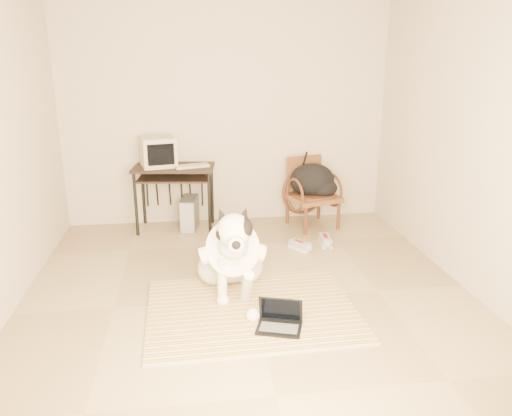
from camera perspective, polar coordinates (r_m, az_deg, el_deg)
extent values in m
plane|color=#99845E|center=(4.48, -0.72, -10.37)|extent=(4.50, 4.50, 0.00)
plane|color=#C2B29F|center=(6.25, -3.38, 10.58)|extent=(4.50, 0.00, 4.50)
plane|color=#C2B29F|center=(1.90, 7.65, -5.53)|extent=(4.50, 0.00, 4.50)
plane|color=#C2B29F|center=(4.71, 24.31, 6.87)|extent=(0.00, 4.50, 4.50)
cube|color=gold|center=(3.84, 0.79, -15.38)|extent=(1.75, 0.30, 0.02)
cube|color=#357437|center=(4.06, 0.13, -13.37)|extent=(1.75, 0.30, 0.02)
cube|color=#6D4279|center=(4.29, -0.45, -11.58)|extent=(1.75, 0.30, 0.02)
cube|color=#BF8D41|center=(4.52, -0.97, -9.96)|extent=(1.75, 0.30, 0.02)
cube|color=#C3B297|center=(4.76, -1.43, -8.51)|extent=(1.75, 0.30, 0.02)
sphere|color=silver|center=(4.70, -4.79, -6.90)|extent=(0.31, 0.31, 0.31)
sphere|color=silver|center=(4.72, -1.15, -6.74)|extent=(0.31, 0.31, 0.31)
ellipsoid|color=silver|center=(4.69, -2.96, -6.61)|extent=(0.38, 0.35, 0.31)
ellipsoid|color=silver|center=(4.43, -2.81, -5.08)|extent=(0.39, 0.71, 0.67)
cylinder|color=white|center=(4.44, -2.82, -5.02)|extent=(0.47, 0.61, 0.61)
sphere|color=silver|center=(4.19, -2.62, -4.23)|extent=(0.26, 0.26, 0.26)
sphere|color=silver|center=(4.04, -2.53, -2.61)|extent=(0.29, 0.29, 0.29)
ellipsoid|color=black|center=(4.04, -1.92, -2.34)|extent=(0.22, 0.25, 0.21)
cylinder|color=silver|center=(3.94, -2.37, -3.82)|extent=(0.12, 0.15, 0.12)
sphere|color=black|center=(3.87, -2.27, -4.25)|extent=(0.07, 0.07, 0.07)
cone|color=black|center=(4.06, -3.94, -0.88)|extent=(0.14, 0.14, 0.18)
cone|color=black|center=(4.07, -1.32, -0.78)|extent=(0.14, 0.14, 0.18)
torus|color=white|center=(4.16, -2.61, -3.68)|extent=(0.25, 0.13, 0.23)
cylinder|color=silver|center=(4.30, -3.89, -8.20)|extent=(0.09, 0.13, 0.43)
cylinder|color=silver|center=(4.21, -1.03, -9.10)|extent=(0.09, 0.39, 0.44)
sphere|color=silver|center=(4.36, -3.82, -10.48)|extent=(0.11, 0.11, 0.11)
sphere|color=silver|center=(4.11, -0.36, -12.17)|extent=(0.11, 0.11, 0.11)
cone|color=black|center=(4.99, -3.42, -6.68)|extent=(0.20, 0.43, 0.11)
cube|color=black|center=(4.00, 2.65, -13.56)|extent=(0.40, 0.34, 0.02)
cube|color=#505052|center=(3.99, 2.63, -13.51)|extent=(0.32, 0.23, 0.00)
cube|color=black|center=(4.02, 2.84, -11.48)|extent=(0.35, 0.19, 0.22)
cube|color=black|center=(4.01, 2.82, -11.51)|extent=(0.31, 0.16, 0.20)
cube|color=black|center=(6.04, -9.39, 4.59)|extent=(1.00, 0.64, 0.03)
cube|color=black|center=(6.02, -9.34, 3.35)|extent=(0.89, 0.52, 0.02)
cylinder|color=black|center=(6.01, -13.57, 0.37)|extent=(0.04, 0.04, 0.76)
cylinder|color=black|center=(6.42, -12.74, 1.52)|extent=(0.04, 0.04, 0.76)
cylinder|color=black|center=(5.88, -5.34, 0.41)|extent=(0.04, 0.04, 0.76)
cylinder|color=black|center=(6.30, -5.04, 1.58)|extent=(0.04, 0.04, 0.76)
cube|color=#B1A88A|center=(6.04, -11.12, 6.33)|extent=(0.46, 0.44, 0.35)
cube|color=black|center=(5.86, -10.82, 6.01)|extent=(0.30, 0.08, 0.25)
cube|color=#B1A88A|center=(5.95, -7.36, 4.78)|extent=(0.43, 0.25, 0.03)
cube|color=#505052|center=(6.18, -7.60, -0.58)|extent=(0.24, 0.43, 0.39)
cube|color=#A8A8AC|center=(5.99, -7.89, -1.20)|extent=(0.17, 0.04, 0.37)
cube|color=brown|center=(6.19, 6.54, 1.20)|extent=(0.69, 0.67, 0.06)
cylinder|color=#381B0F|center=(6.18, 6.55, 1.55)|extent=(0.52, 0.52, 0.04)
cube|color=brown|center=(6.33, 5.47, 4.04)|extent=(0.47, 0.17, 0.42)
cylinder|color=#381B0F|center=(5.95, 5.69, -1.48)|extent=(0.04, 0.04, 0.35)
cylinder|color=#381B0F|center=(6.33, 3.62, -0.26)|extent=(0.04, 0.04, 0.35)
cylinder|color=#381B0F|center=(6.18, 9.41, -0.90)|extent=(0.04, 0.04, 0.35)
cylinder|color=#381B0F|center=(6.55, 7.19, 0.25)|extent=(0.04, 0.04, 0.35)
ellipsoid|color=black|center=(6.15, 6.43, 3.20)|extent=(0.55, 0.46, 0.41)
ellipsoid|color=black|center=(6.12, 7.70, 2.27)|extent=(0.34, 0.28, 0.23)
cube|color=silver|center=(5.56, 5.06, -4.59)|extent=(0.24, 0.28, 0.02)
cube|color=gray|center=(5.55, 5.07, -4.25)|extent=(0.23, 0.27, 0.08)
cube|color=maroon|center=(5.53, 5.08, -3.91)|extent=(0.11, 0.13, 0.02)
cube|color=silver|center=(5.73, 7.92, -4.00)|extent=(0.13, 0.29, 0.03)
cube|color=gray|center=(5.72, 7.93, -3.65)|extent=(0.13, 0.28, 0.09)
cube|color=maroon|center=(5.71, 7.95, -3.30)|extent=(0.06, 0.14, 0.02)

